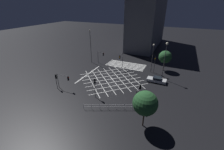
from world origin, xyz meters
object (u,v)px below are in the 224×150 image
Objects in this scene: traffic_light_median_south at (121,58)px; waiting_car at (157,80)px; street_tree_far at (145,103)px; traffic_light_sw_cross at (155,61)px; traffic_light_ne_cross at (56,79)px; street_lamp_west at (166,53)px; traffic_light_ne_main at (64,79)px; traffic_light_median_north at (95,84)px; traffic_light_se_main at (101,55)px; traffic_light_nw_main at (138,96)px; street_lamp_east at (153,53)px; traffic_light_nw_cross at (139,92)px; street_lamp_far at (90,42)px; street_tree_near at (165,57)px.

waiting_car is (-10.82, 4.43, -2.50)m from traffic_light_median_south.
traffic_light_sw_cross is at bearing -84.02° from street_tree_far.
traffic_light_ne_cross is 0.37× the size of street_lamp_west.
traffic_light_ne_cross is at bearing -165.62° from traffic_light_ne_main.
traffic_light_median_north is 17.90m from street_lamp_west.
traffic_light_median_south reaches higher than traffic_light_se_main.
traffic_light_median_south is 1.04× the size of traffic_light_median_north.
traffic_light_ne_cross is (17.82, 0.51, -0.10)m from traffic_light_nw_main.
street_tree_far is (-19.72, 3.24, 1.76)m from traffic_light_ne_cross.
traffic_light_ne_cross is at bearing 45.16° from street_lamp_east.
traffic_light_ne_main is 21.00m from waiting_car.
traffic_light_sw_cross is at bearing -0.18° from traffic_light_nw_cross.
street_lamp_far is 1.68× the size of street_tree_far.
traffic_light_nw_cross is 18.39m from street_tree_near.
traffic_light_se_main is 1.03× the size of traffic_light_nw_main.
traffic_light_sw_cross is 5.16m from street_lamp_west.
street_tree_near is (-2.87, -2.81, -1.59)m from street_lamp_east.
traffic_light_nw_main is 0.62× the size of street_tree_near.
traffic_light_ne_main is 1.02× the size of traffic_light_ne_cross.
waiting_car is (0.50, -15.14, -3.53)m from street_tree_far.
traffic_light_median_south is 0.55× the size of street_lamp_east.
street_lamp_east reaches higher than traffic_light_ne_main.
traffic_light_se_main is 0.81× the size of waiting_car.
traffic_light_sw_cross is 1.06× the size of traffic_light_median_south.
traffic_light_sw_cross reaches higher than traffic_light_ne_main.
street_lamp_west reaches higher than street_lamp_east.
street_tree_far reaches higher than traffic_light_nw_main.
traffic_light_nw_main is 25.62m from street_lamp_far.
traffic_light_median_south reaches higher than waiting_car.
traffic_light_se_main reaches higher than waiting_car.
waiting_car is at bearing -17.24° from traffic_light_se_main.
traffic_light_sw_cross is 1.25× the size of traffic_light_se_main.
traffic_light_nw_cross reaches higher than traffic_light_nw_main.
street_lamp_east reaches higher than traffic_light_sw_cross.
street_lamp_far reaches higher than street_tree_far.
traffic_light_nw_main is at bearing 140.08° from street_lamp_far.
street_tree_near is at bearing -44.94° from traffic_light_ne_cross.
street_tree_far reaches higher than traffic_light_se_main.
traffic_light_se_main is at bearing -17.24° from waiting_car.
street_tree_near reaches higher than traffic_light_ne_main.
traffic_light_nw_main is 11.63m from waiting_car.
street_lamp_east is (-7.57, -16.46, 2.52)m from traffic_light_median_north.
street_lamp_east is at bearing -44.84° from traffic_light_ne_cross.
traffic_light_median_south is 1.27× the size of traffic_light_ne_cross.
traffic_light_ne_main is 0.57× the size of street_tree_far.
street_lamp_east is at bearing -1.69° from traffic_light_se_main.
traffic_light_median_south is at bearing -8.77° from traffic_light_se_main.
street_lamp_west is 17.65m from street_tree_far.
traffic_light_median_north is at bearing -65.37° from traffic_light_se_main.
traffic_light_nw_cross is 0.49× the size of street_lamp_east.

